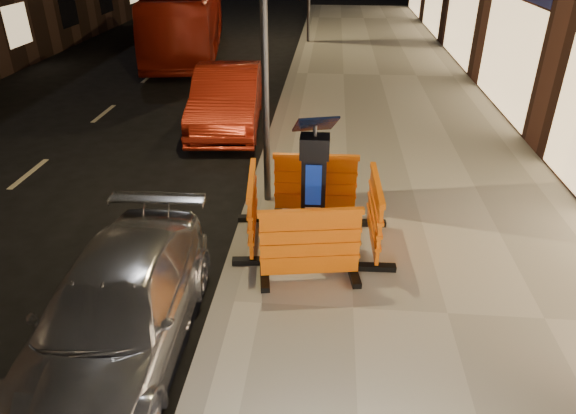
# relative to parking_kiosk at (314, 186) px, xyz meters

# --- Properties ---
(ground_plane) EXTENTS (120.00, 120.00, 0.00)m
(ground_plane) POSITION_rel_parking_kiosk_xyz_m (-1.14, -1.55, -1.17)
(ground_plane) COLOR black
(ground_plane) RESTS_ON ground
(sidewalk) EXTENTS (6.00, 60.00, 0.15)m
(sidewalk) POSITION_rel_parking_kiosk_xyz_m (1.86, -1.55, -1.10)
(sidewalk) COLOR gray
(sidewalk) RESTS_ON ground
(kerb) EXTENTS (0.30, 60.00, 0.15)m
(kerb) POSITION_rel_parking_kiosk_xyz_m (-1.14, -1.55, -1.10)
(kerb) COLOR slate
(kerb) RESTS_ON ground
(parking_kiosk) EXTENTS (0.69, 0.69, 2.05)m
(parking_kiosk) POSITION_rel_parking_kiosk_xyz_m (0.00, 0.00, 0.00)
(parking_kiosk) COLOR black
(parking_kiosk) RESTS_ON sidewalk
(barrier_front) EXTENTS (1.54, 0.82, 1.14)m
(barrier_front) POSITION_rel_parking_kiosk_xyz_m (0.00, -0.95, -0.45)
(barrier_front) COLOR orange
(barrier_front) RESTS_ON sidewalk
(barrier_back) EXTENTS (1.47, 0.62, 1.14)m
(barrier_back) POSITION_rel_parking_kiosk_xyz_m (0.00, 0.95, -0.45)
(barrier_back) COLOR orange
(barrier_back) RESTS_ON sidewalk
(barrier_kerbside) EXTENTS (0.75, 1.52, 1.14)m
(barrier_kerbside) POSITION_rel_parking_kiosk_xyz_m (-0.95, 0.00, -0.45)
(barrier_kerbside) COLOR orange
(barrier_kerbside) RESTS_ON sidewalk
(barrier_bldgside) EXTENTS (0.65, 1.48, 1.14)m
(barrier_bldgside) POSITION_rel_parking_kiosk_xyz_m (0.95, 0.00, -0.45)
(barrier_bldgside) COLOR orange
(barrier_bldgside) RESTS_ON sidewalk
(car_silver) EXTENTS (1.78, 4.16, 1.20)m
(car_silver) POSITION_rel_parking_kiosk_xyz_m (-2.24, -2.38, -1.17)
(car_silver) COLOR silver
(car_silver) RESTS_ON ground
(car_red) EXTENTS (2.01, 4.73, 1.52)m
(car_red) POSITION_rel_parking_kiosk_xyz_m (-2.44, 5.74, -1.17)
(car_red) COLOR #A72314
(car_red) RESTS_ON ground
(bus_doubledecker) EXTENTS (3.90, 10.21, 2.78)m
(bus_doubledecker) POSITION_rel_parking_kiosk_xyz_m (-5.67, 14.26, -1.17)
(bus_doubledecker) COLOR maroon
(bus_doubledecker) RESTS_ON ground
(street_lamp_mid) EXTENTS (0.12, 0.12, 6.00)m
(street_lamp_mid) POSITION_rel_parking_kiosk_xyz_m (-0.89, 1.45, 1.98)
(street_lamp_mid) COLOR #3F3F44
(street_lamp_mid) RESTS_ON sidewalk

